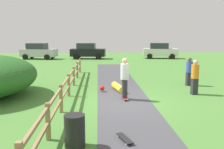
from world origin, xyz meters
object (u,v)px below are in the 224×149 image
at_px(skater_fallen, 117,87).
at_px(bystander_orange, 195,75).
at_px(skateboard_loose, 125,138).
at_px(parked_car_white, 160,51).
at_px(parked_car_silver, 39,51).
at_px(skater_riding, 125,76).
at_px(parked_car_black, 88,51).
at_px(bystander_blue, 189,70).
at_px(trash_bin, 75,131).

distance_m(skater_fallen, bystander_orange, 4.02).
bearing_deg(skateboard_loose, skater_fallen, 87.63).
relative_size(parked_car_white, parked_car_silver, 0.99).
height_order(skater_riding, parked_car_silver, skater_riding).
xyz_separation_m(skater_riding, parked_car_black, (-2.47, 19.53, -0.14)).
distance_m(skater_riding, parked_car_white, 20.58).
bearing_deg(parked_car_black, skater_riding, -82.80).
bearing_deg(skater_riding, parked_car_black, 97.20).
height_order(bystander_orange, bystander_blue, bystander_orange).
distance_m(trash_bin, parked_car_white, 25.73).
distance_m(skater_fallen, parked_car_silver, 19.56).
bearing_deg(parked_car_silver, skateboard_loose, -71.77).
xyz_separation_m(trash_bin, parked_car_silver, (-6.55, 24.34, 0.51)).
distance_m(bystander_orange, bystander_blue, 2.24).
bearing_deg(skater_riding, skateboard_loose, -96.00).
height_order(skateboard_loose, bystander_orange, bystander_orange).
bearing_deg(skater_riding, trash_bin, -111.01).
bearing_deg(skateboard_loose, skater_riding, 84.00).
xyz_separation_m(parked_car_black, parked_car_white, (8.97, 0.00, 0.00)).
relative_size(parked_car_black, parked_car_silver, 0.98).
distance_m(skateboard_loose, parked_car_black, 24.14).
xyz_separation_m(skater_riding, parked_car_silver, (-8.39, 19.53, -0.14)).
height_order(skater_riding, skateboard_loose, skater_riding).
relative_size(trash_bin, skater_riding, 0.47).
xyz_separation_m(skater_riding, skateboard_loose, (-0.47, -4.51, -1.01)).
distance_m(skater_fallen, parked_car_black, 17.90).
relative_size(skater_fallen, parked_car_white, 0.35).
relative_size(skateboard_loose, parked_car_black, 0.19).
bearing_deg(parked_car_silver, parked_car_black, -0.04).
xyz_separation_m(bystander_orange, parked_car_white, (2.88, 18.67, -0.01)).
distance_m(trash_bin, bystander_blue, 9.87).
xyz_separation_m(bystander_orange, bystander_blue, (0.51, 2.18, -0.05)).
height_order(skater_fallen, parked_car_black, parked_car_black).
bearing_deg(skater_fallen, parked_car_white, 69.28).
distance_m(bystander_blue, parked_car_silver, 20.71).
relative_size(trash_bin, parked_car_white, 0.20).
height_order(parked_car_black, parked_car_silver, same).
xyz_separation_m(skateboard_loose, parked_car_silver, (-7.92, 24.05, 0.87)).
bearing_deg(trash_bin, bystander_blue, 52.69).
xyz_separation_m(skater_riding, bystander_orange, (3.62, 0.86, -0.13)).
relative_size(bystander_orange, bystander_blue, 1.05).
relative_size(bystander_blue, parked_car_black, 0.38).
bearing_deg(skater_riding, bystander_orange, 13.31).
relative_size(skater_riding, bystander_blue, 1.15).
bearing_deg(bystander_orange, parked_car_black, 108.06).
relative_size(skater_riding, bystander_orange, 1.10).
bearing_deg(parked_car_white, parked_car_silver, 179.99).
height_order(bystander_orange, parked_car_black, parked_car_black).
height_order(skater_riding, parked_car_black, skater_riding).
bearing_deg(trash_bin, skater_fallen, 76.09).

